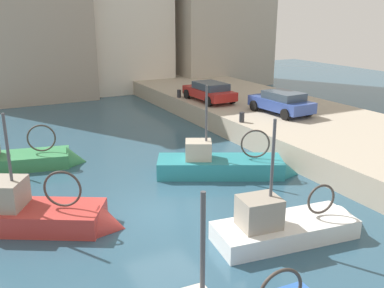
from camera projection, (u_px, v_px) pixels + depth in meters
The scene contains 10 objects.
water_surface at pixel (163, 213), 15.45m from camera, with size 80.00×80.00×0.00m, color #2D5166.
quay_wall at pixel (384, 152), 20.30m from camera, with size 9.00×56.00×1.20m, color #ADA08C.
fishing_boat_teal at pixel (227, 172), 19.09m from camera, with size 6.38×4.33×4.82m.
fishing_boat_red at pixel (29, 222), 14.41m from camera, with size 6.39×4.62×4.75m.
fishing_boat_green at pixel (19, 165), 19.97m from camera, with size 6.34×2.99×3.82m.
fishing_boat_white at pixel (293, 233), 13.76m from camera, with size 5.56×2.39×4.78m.
parked_car_red at pixel (209, 91), 28.73m from camera, with size 2.12×4.38×1.30m.
parked_car_blue at pixel (282, 102), 25.18m from camera, with size 2.24×4.16×1.34m.
mooring_bollard_mid at pixel (242, 117), 23.32m from camera, with size 0.28×0.28×0.55m, color #2D2D33.
mooring_bollard_north at pixel (179, 94), 30.12m from camera, with size 0.28×0.28×0.55m, color #2D2D33.
Camera 1 is at (-5.48, -12.94, 6.97)m, focal length 39.72 mm.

